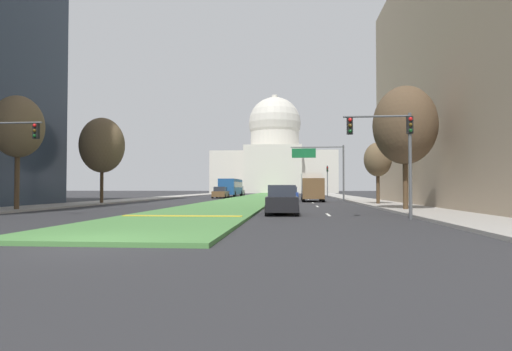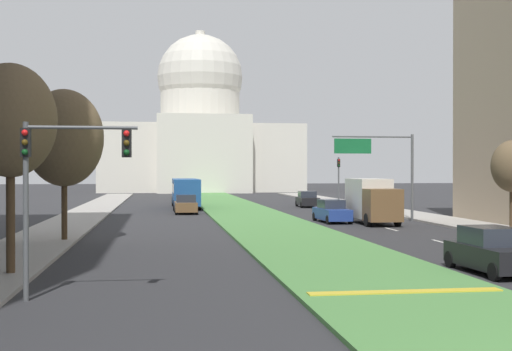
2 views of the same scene
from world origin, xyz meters
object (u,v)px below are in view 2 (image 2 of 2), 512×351
at_px(sedan_very_far, 181,196).
at_px(sedan_distant, 186,205).
at_px(street_tree_left_mid, 64,138).
at_px(street_tree_right_mid, 512,167).
at_px(city_bus, 186,191).
at_px(overhead_guide_sign, 382,159).
at_px(box_truck_delivery, 372,200).
at_px(sedan_far_horizon, 307,200).
at_px(traffic_light_near_left, 56,170).
at_px(capitol_building, 200,133).
at_px(street_tree_left_near, 10,121).
at_px(sedan_midblock, 332,212).
at_px(sedan_lead_stopped, 491,252).
at_px(traffic_light_far_right, 339,175).

bearing_deg(sedan_very_far, sedan_distant, -90.51).
xyz_separation_m(street_tree_left_mid, street_tree_right_mid, (25.27, 0.10, -1.50)).
bearing_deg(city_bus, sedan_distant, -91.89).
height_order(overhead_guide_sign, city_bus, overhead_guide_sign).
bearing_deg(box_truck_delivery, sedan_far_horizon, 89.50).
height_order(street_tree_right_mid, sedan_far_horizon, street_tree_right_mid).
bearing_deg(box_truck_delivery, traffic_light_near_left, -124.18).
relative_size(street_tree_right_mid, sedan_distant, 1.26).
bearing_deg(capitol_building, street_tree_right_mid, -81.75).
xyz_separation_m(traffic_light_near_left, sedan_far_horizon, (18.13, 48.92, -3.01)).
distance_m(sedan_distant, city_bus, 8.61).
distance_m(capitol_building, sedan_very_far, 48.00).
distance_m(street_tree_left_near, city_bus, 44.41).
height_order(street_tree_left_near, sedan_far_horizon, street_tree_left_near).
xyz_separation_m(traffic_light_near_left, street_tree_right_mid, (23.25, 16.65, 0.22)).
relative_size(overhead_guide_sign, sedan_far_horizon, 1.54).
xyz_separation_m(street_tree_right_mid, sedan_midblock, (-7.83, 11.50, -3.22)).
bearing_deg(street_tree_right_mid, traffic_light_near_left, -144.40).
relative_size(traffic_light_near_left, sedan_lead_stopped, 1.20).
bearing_deg(traffic_light_near_left, sedan_distant, 82.55).
bearing_deg(street_tree_left_mid, capitol_building, 82.16).
xyz_separation_m(sedan_lead_stopped, box_truck_delivery, (2.82, 23.19, 0.88)).
relative_size(traffic_light_near_left, sedan_very_far, 1.24).
height_order(street_tree_left_near, street_tree_right_mid, street_tree_left_near).
xyz_separation_m(traffic_light_near_left, box_truck_delivery, (17.93, 26.40, -2.12)).
height_order(street_tree_right_mid, sedan_very_far, street_tree_right_mid).
bearing_deg(sedan_far_horizon, city_bus, -177.36).
distance_m(overhead_guide_sign, sedan_lead_stopped, 25.73).
relative_size(traffic_light_far_right, sedan_distant, 1.18).
xyz_separation_m(traffic_light_far_right, street_tree_right_mid, (1.81, -32.17, 0.70)).
bearing_deg(city_bus, overhead_guide_sign, -55.43).
height_order(street_tree_left_mid, sedan_lead_stopped, street_tree_left_mid).
bearing_deg(sedan_very_far, capitol_building, 83.98).
relative_size(capitol_building, sedan_very_far, 8.62).
relative_size(capitol_building, city_bus, 3.28).
xyz_separation_m(sedan_far_horizon, city_bus, (-12.64, -0.58, 0.99)).
relative_size(capitol_building, traffic_light_far_right, 6.95).
xyz_separation_m(traffic_light_far_right, city_bus, (-15.96, -0.49, -1.54)).
xyz_separation_m(traffic_light_near_left, overhead_guide_sign, (19.28, 28.31, 0.88)).
bearing_deg(street_tree_left_mid, sedan_midblock, 33.61).
relative_size(sedan_lead_stopped, sedan_distant, 0.98).
bearing_deg(traffic_light_near_left, city_bus, 83.53).
bearing_deg(street_tree_right_mid, sedan_distant, 127.96).
bearing_deg(sedan_distant, city_bus, 88.11).
bearing_deg(sedan_midblock, city_bus, 116.21).
height_order(capitol_building, overhead_guide_sign, capitol_building).
height_order(box_truck_delivery, city_bus, box_truck_delivery).
bearing_deg(sedan_midblock, sedan_distant, 131.28).
xyz_separation_m(traffic_light_far_right, sedan_far_horizon, (-3.31, 0.10, -2.53)).
height_order(sedan_distant, city_bus, city_bus).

